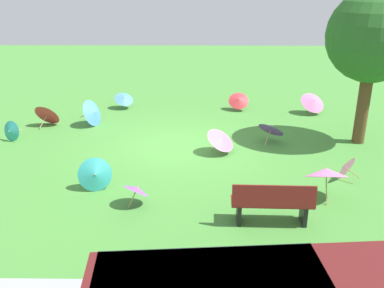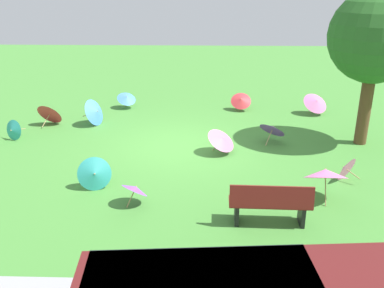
{
  "view_description": "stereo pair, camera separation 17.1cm",
  "coord_description": "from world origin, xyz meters",
  "px_view_note": "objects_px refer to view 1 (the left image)",
  "views": [
    {
      "loc": [
        -0.55,
        11.46,
        4.54
      ],
      "look_at": [
        -0.42,
        1.37,
        0.6
      ],
      "focal_mm": 39.62,
      "sensor_mm": 36.0,
      "label": 1
    },
    {
      "loc": [
        -0.73,
        11.46,
        4.54
      ],
      "look_at": [
        -0.42,
        1.37,
        0.6
      ],
      "focal_mm": 39.62,
      "sensor_mm": 36.0,
      "label": 2
    }
  ],
  "objects_px": {
    "parasol_red_2": "(48,114)",
    "parasol_teal_0": "(95,175)",
    "parasol_blue_1": "(124,98)",
    "parasol_teal_1": "(10,131)",
    "parasol_red_0": "(239,100)",
    "parasol_pink_0": "(221,139)",
    "parasol_pink_2": "(313,102)",
    "parasol_pink_1": "(345,167)",
    "shade_tree": "(374,37)",
    "parasol_purple_2": "(272,128)",
    "parasol_purple_0": "(137,189)",
    "parasol_pink_3": "(326,173)",
    "park_bench": "(272,203)",
    "parasol_blue_0": "(94,112)"
  },
  "relations": [
    {
      "from": "parasol_pink_0",
      "to": "parasol_teal_1",
      "type": "distance_m",
      "value": 6.3
    },
    {
      "from": "parasol_pink_0",
      "to": "parasol_teal_1",
      "type": "xyz_separation_m",
      "value": [
        6.24,
        -0.85,
        -0.1
      ]
    },
    {
      "from": "parasol_purple_0",
      "to": "parasol_red_0",
      "type": "height_order",
      "value": "parasol_red_0"
    },
    {
      "from": "parasol_teal_0",
      "to": "parasol_pink_0",
      "type": "xyz_separation_m",
      "value": [
        -2.99,
        -2.24,
        0.04
      ]
    },
    {
      "from": "parasol_teal_0",
      "to": "parasol_pink_0",
      "type": "height_order",
      "value": "parasol_teal_0"
    },
    {
      "from": "parasol_purple_0",
      "to": "parasol_pink_3",
      "type": "bearing_deg",
      "value": -175.46
    },
    {
      "from": "parasol_teal_0",
      "to": "parasol_pink_2",
      "type": "distance_m",
      "value": 8.79
    },
    {
      "from": "parasol_teal_0",
      "to": "parasol_pink_2",
      "type": "xyz_separation_m",
      "value": [
        -6.46,
        -5.96,
        0.08
      ]
    },
    {
      "from": "parasol_teal_0",
      "to": "parasol_red_0",
      "type": "bearing_deg",
      "value": -121.1
    },
    {
      "from": "shade_tree",
      "to": "parasol_blue_0",
      "type": "relative_size",
      "value": 4.38
    },
    {
      "from": "parasol_pink_1",
      "to": "parasol_red_0",
      "type": "xyz_separation_m",
      "value": [
        2.05,
        -5.74,
        0.09
      ]
    },
    {
      "from": "parasol_teal_0",
      "to": "parasol_red_2",
      "type": "distance_m",
      "value": 5.29
    },
    {
      "from": "parasol_blue_1",
      "to": "parasol_red_0",
      "type": "distance_m",
      "value": 4.25
    },
    {
      "from": "parasol_blue_1",
      "to": "parasol_red_0",
      "type": "relative_size",
      "value": 1.2
    },
    {
      "from": "parasol_pink_2",
      "to": "parasol_purple_2",
      "type": "distance_m",
      "value": 3.43
    },
    {
      "from": "parasol_blue_1",
      "to": "parasol_red_2",
      "type": "xyz_separation_m",
      "value": [
        2.21,
        1.96,
        -0.01
      ]
    },
    {
      "from": "shade_tree",
      "to": "parasol_teal_1",
      "type": "xyz_separation_m",
      "value": [
        10.37,
        0.06,
        -2.75
      ]
    },
    {
      "from": "parasol_pink_0",
      "to": "parasol_red_0",
      "type": "bearing_deg",
      "value": -101.59
    },
    {
      "from": "parasol_blue_0",
      "to": "parasol_pink_3",
      "type": "distance_m",
      "value": 7.95
    },
    {
      "from": "parasol_teal_0",
      "to": "parasol_pink_1",
      "type": "xyz_separation_m",
      "value": [
        -5.89,
        -0.63,
        -0.07
      ]
    },
    {
      "from": "parasol_pink_2",
      "to": "parasol_purple_2",
      "type": "height_order",
      "value": "parasol_pink_2"
    },
    {
      "from": "parasol_blue_0",
      "to": "parasol_pink_2",
      "type": "height_order",
      "value": "parasol_blue_0"
    },
    {
      "from": "parasol_purple_2",
      "to": "parasol_pink_1",
      "type": "bearing_deg",
      "value": 118.59
    },
    {
      "from": "park_bench",
      "to": "parasol_red_2",
      "type": "relative_size",
      "value": 1.64
    },
    {
      "from": "parasol_teal_0",
      "to": "parasol_purple_0",
      "type": "height_order",
      "value": "parasol_teal_0"
    },
    {
      "from": "parasol_pink_0",
      "to": "parasol_purple_2",
      "type": "relative_size",
      "value": 1.06
    },
    {
      "from": "park_bench",
      "to": "parasol_purple_2",
      "type": "height_order",
      "value": "park_bench"
    },
    {
      "from": "parasol_pink_0",
      "to": "parasol_red_2",
      "type": "bearing_deg",
      "value": -22.85
    },
    {
      "from": "parasol_pink_1",
      "to": "parasol_pink_3",
      "type": "xyz_separation_m",
      "value": [
        0.76,
        0.98,
        0.31
      ]
    },
    {
      "from": "parasol_purple_0",
      "to": "parasol_purple_2",
      "type": "height_order",
      "value": "parasol_purple_2"
    },
    {
      "from": "parasol_teal_0",
      "to": "parasol_teal_1",
      "type": "distance_m",
      "value": 4.48
    },
    {
      "from": "shade_tree",
      "to": "parasol_blue_0",
      "type": "bearing_deg",
      "value": -10.06
    },
    {
      "from": "parasol_pink_0",
      "to": "parasol_pink_1",
      "type": "relative_size",
      "value": 1.62
    },
    {
      "from": "parasol_red_2",
      "to": "parasol_teal_0",
      "type": "bearing_deg",
      "value": 119.59
    },
    {
      "from": "parasol_pink_0",
      "to": "parasol_red_2",
      "type": "relative_size",
      "value": 1.11
    },
    {
      "from": "parasol_blue_1",
      "to": "parasol_teal_1",
      "type": "height_order",
      "value": "parasol_blue_1"
    },
    {
      "from": "parasol_pink_3",
      "to": "parasol_purple_0",
      "type": "bearing_deg",
      "value": 4.54
    },
    {
      "from": "parasol_red_2",
      "to": "shade_tree",
      "type": "bearing_deg",
      "value": 171.56
    },
    {
      "from": "parasol_teal_0",
      "to": "parasol_purple_0",
      "type": "relative_size",
      "value": 1.06
    },
    {
      "from": "park_bench",
      "to": "parasol_teal_0",
      "type": "xyz_separation_m",
      "value": [
        3.8,
        -1.41,
        -0.08
      ]
    },
    {
      "from": "park_bench",
      "to": "parasol_red_2",
      "type": "bearing_deg",
      "value": -43.16
    },
    {
      "from": "park_bench",
      "to": "parasol_pink_1",
      "type": "distance_m",
      "value": 2.92
    },
    {
      "from": "parasol_red_2",
      "to": "parasol_pink_0",
      "type": "bearing_deg",
      "value": 157.15
    },
    {
      "from": "parasol_blue_1",
      "to": "parasol_pink_0",
      "type": "distance_m",
      "value": 5.5
    },
    {
      "from": "park_bench",
      "to": "parasol_red_2",
      "type": "distance_m",
      "value": 8.79
    },
    {
      "from": "parasol_pink_1",
      "to": "parasol_red_2",
      "type": "bearing_deg",
      "value": -25.04
    },
    {
      "from": "park_bench",
      "to": "parasol_teal_0",
      "type": "bearing_deg",
      "value": -20.4
    },
    {
      "from": "parasol_blue_0",
      "to": "parasol_red_2",
      "type": "xyz_separation_m",
      "value": [
        1.52,
        0.01,
        -0.05
      ]
    },
    {
      "from": "park_bench",
      "to": "shade_tree",
      "type": "relative_size",
      "value": 0.37
    },
    {
      "from": "parasol_purple_2",
      "to": "parasol_red_2",
      "type": "relative_size",
      "value": 1.05
    }
  ]
}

